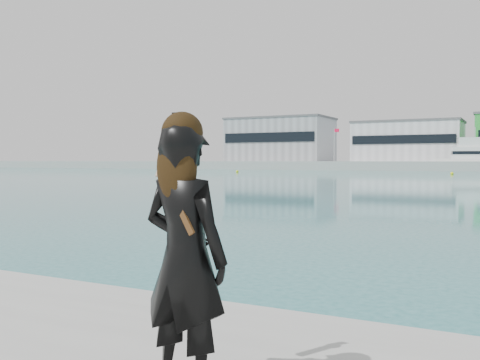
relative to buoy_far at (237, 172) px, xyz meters
name	(u,v)px	position (x,y,z in m)	size (l,w,h in m)	color
warehouse_grey_left	(280,140)	(-10.47, 44.62, 7.76)	(26.52, 16.36, 11.50)	gray
warehouse_white	(408,141)	(22.53, 44.62, 6.76)	(24.48, 15.35, 9.50)	silver
flagpole_left	(335,142)	(6.62, 37.64, 6.54)	(1.28, 0.16, 8.00)	silver
buoy_far	(237,172)	(0.00, 0.00, 0.00)	(0.50, 0.50, 0.50)	#F4EE0C
buoy_extra	(452,175)	(36.75, 1.79, 0.00)	(0.50, 0.50, 0.50)	#F4EE0C
woman	(184,250)	(44.03, -84.24, 1.64)	(0.61, 0.44, 1.67)	black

